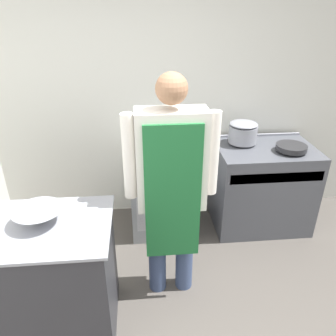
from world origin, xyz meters
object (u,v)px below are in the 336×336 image
Objects in this scene: stock_pot at (243,132)px; stove at (261,186)px; person_cook at (171,181)px; saute_pan at (291,147)px; mixing_bowl at (39,216)px; fridge_unit at (162,193)px.

stove is at bearing -28.80° from stock_pot.
person_cook is 1.43m from saute_pan.
mixing_bowl is (-1.91, -1.09, 0.51)m from stove.
stove is 0.54m from saute_pan.
stove is 0.54× the size of person_cook.
stove is at bearing 29.78° from mixing_bowl.
stock_pot is at bearing 150.04° from saute_pan.
person_cook is 6.31× the size of stock_pot.
mixing_bowl is 1.12× the size of stock_pot.
person_cook is 0.91m from mixing_bowl.
stock_pot is 0.97× the size of saute_pan.
saute_pan is at bearing 24.87° from mixing_bowl.
stove is 3.42× the size of stock_pot.
saute_pan reaches higher than stove.
person_cook is 5.62× the size of mixing_bowl.
mixing_bowl is at bearing -144.37° from stock_pot.
person_cook reaches higher than stock_pot.
person_cook reaches higher than stove.
mixing_bowl is 2.08m from stock_pot.
mixing_bowl is (-0.86, -1.14, 0.56)m from fridge_unit.
stock_pot is (0.83, 0.07, 0.62)m from fridge_unit.
fridge_unit is at bearing 52.80° from mixing_bowl.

